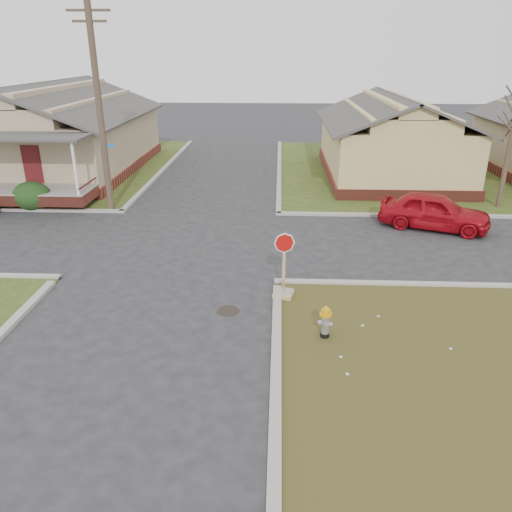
{
  "coord_description": "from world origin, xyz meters",
  "views": [
    {
      "loc": [
        3.59,
        -13.05,
        6.93
      ],
      "look_at": [
        2.93,
        1.0,
        1.1
      ],
      "focal_mm": 35.0,
      "sensor_mm": 36.0,
      "label": 1
    }
  ],
  "objects_px": {
    "utility_pole": "(99,107)",
    "stop_sign": "(284,283)",
    "fire_hydrant": "(326,320)",
    "red_sedan": "(434,211)"
  },
  "relations": [
    {
      "from": "fire_hydrant",
      "to": "stop_sign",
      "type": "distance_m",
      "value": 2.5
    },
    {
      "from": "fire_hydrant",
      "to": "stop_sign",
      "type": "relative_size",
      "value": 0.43
    },
    {
      "from": "fire_hydrant",
      "to": "stop_sign",
      "type": "xyz_separation_m",
      "value": [
        -1.06,
        2.26,
        -0.05
      ]
    },
    {
      "from": "utility_pole",
      "to": "red_sedan",
      "type": "distance_m",
      "value": 14.89
    },
    {
      "from": "stop_sign",
      "to": "red_sedan",
      "type": "distance_m",
      "value": 9.13
    },
    {
      "from": "utility_pole",
      "to": "fire_hydrant",
      "type": "bearing_deg",
      "value": -49.87
    },
    {
      "from": "utility_pole",
      "to": "stop_sign",
      "type": "relative_size",
      "value": 4.44
    },
    {
      "from": "fire_hydrant",
      "to": "stop_sign",
      "type": "bearing_deg",
      "value": 132.18
    },
    {
      "from": "stop_sign",
      "to": "red_sedan",
      "type": "xyz_separation_m",
      "value": [
        6.27,
        6.63,
        0.26
      ]
    },
    {
      "from": "utility_pole",
      "to": "red_sedan",
      "type": "xyz_separation_m",
      "value": [
        14.25,
        -1.84,
        -3.91
      ]
    }
  ]
}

